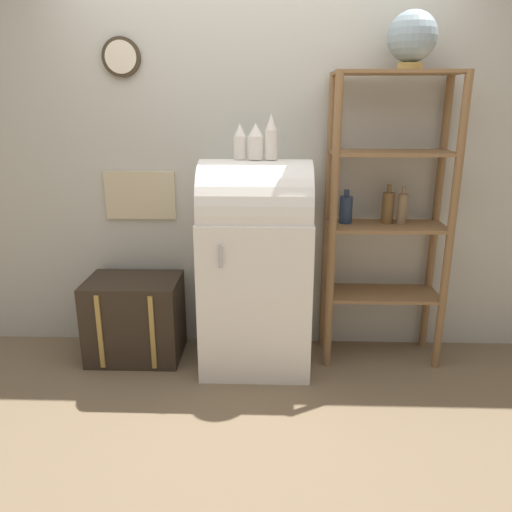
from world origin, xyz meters
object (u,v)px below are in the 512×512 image
Objects in this scene: refrigerator at (256,263)px; vase_left at (240,142)px; vase_right at (271,138)px; vase_center at (255,143)px; suitcase_trunk at (135,318)px; globe at (412,37)px.

refrigerator is 6.41× the size of vase_left.
refrigerator is 0.76m from vase_left.
refrigerator is at bearing 170.56° from vase_right.
vase_center is at bearing -7.29° from vase_left.
vase_left is (-0.09, 0.00, 0.75)m from refrigerator.
vase_center is at bearing -4.08° from suitcase_trunk.
vase_center reaches higher than refrigerator.
vase_center is at bearing 176.78° from vase_right.
globe is 0.98m from vase_right.
vase_right is at bearing -5.19° from vase_left.
refrigerator is 5.09× the size of vase_right.
vase_left is at bearing 174.81° from vase_right.
globe is at bearing 4.10° from vase_left.
vase_left is at bearing 172.71° from vase_center.
suitcase_trunk is (-0.82, 0.05, -0.42)m from refrigerator.
suitcase_trunk is 1.91× the size of globe.
globe is at bearing 6.26° from vase_right.
refrigerator is 4.20× the size of globe.
suitcase_trunk is at bearing 176.63° from refrigerator.
globe reaches higher than vase_right.
refrigerator is 0.78m from vase_right.
vase_center is (0.82, -0.06, 1.17)m from suitcase_trunk.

